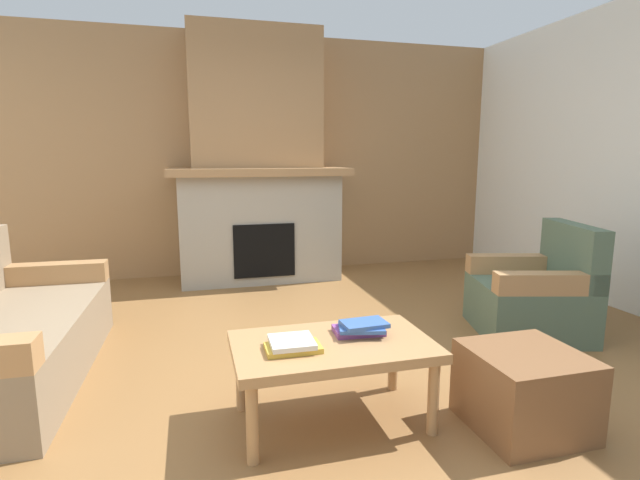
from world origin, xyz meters
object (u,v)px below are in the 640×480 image
Objects in this scene: armchair at (535,296)px; fireplace at (258,174)px; coffee_table at (333,352)px; ottoman at (524,390)px.

fireplace is at bearing 128.28° from armchair.
armchair is 2.03m from coffee_table.
coffee_table is (-0.06, -3.09, -0.79)m from fireplace.
armchair reaches higher than ottoman.
coffee_table is at bearing -91.18° from fireplace.
ottoman is (-0.96, -1.11, -0.09)m from armchair.
fireplace is 3.19m from coffee_table.
fireplace is at bearing 88.82° from coffee_table.
fireplace is 2.70× the size of coffee_table.
ottoman is at bearing -18.55° from coffee_table.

